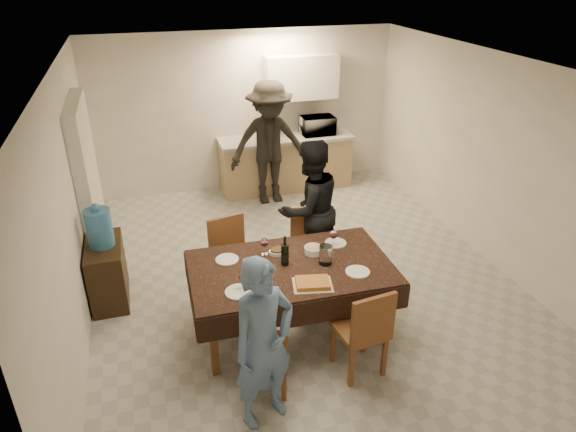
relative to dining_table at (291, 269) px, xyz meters
name	(u,v)px	position (x,y,z in m)	size (l,w,h in m)	color
floor	(300,274)	(0.42, 0.99, -0.76)	(5.00, 6.00, 0.02)	#B2B1AD
ceiling	(303,64)	(0.42, 0.99, 1.84)	(5.00, 6.00, 0.02)	white
wall_back	(246,112)	(0.42, 3.99, 0.54)	(5.00, 0.02, 2.60)	silver
wall_front	(441,350)	(0.42, -2.01, 0.54)	(5.00, 0.02, 2.60)	silver
wall_left	(70,206)	(-2.08, 0.99, 0.54)	(0.02, 6.00, 2.60)	silver
wall_right	(487,158)	(2.92, 0.99, 0.54)	(0.02, 6.00, 2.60)	silver
stub_partition	(89,183)	(-2.00, 2.19, 0.29)	(0.15, 1.40, 2.10)	beige
kitchen_base_cabinet	(286,164)	(1.02, 3.67, -0.33)	(2.20, 0.60, 0.86)	tan
kitchen_worktop	(286,139)	(1.02, 3.67, 0.12)	(2.24, 0.64, 0.05)	#B0B0AB
upper_cabinet	(301,77)	(1.32, 3.81, 1.09)	(1.20, 0.34, 0.70)	white
dining_table	(291,269)	(0.00, 0.00, 0.00)	(2.07, 1.24, 0.80)	black
chair_near_left	(269,351)	(-0.45, -0.83, -0.25)	(0.47, 0.48, 0.45)	brown
chair_near_right	(365,325)	(0.45, -0.84, -0.17)	(0.49, 0.49, 0.52)	brown
chair_far_left	(236,257)	(-0.45, 0.66, -0.17)	(0.53, 0.53, 0.53)	brown
chair_far_right	(312,246)	(0.45, 0.66, -0.18)	(0.53, 0.54, 0.52)	brown
console	(108,272)	(-1.86, 1.13, -0.40)	(0.39, 0.78, 0.73)	#2F1F0F
water_jug	(99,228)	(-1.86, 1.13, 0.18)	(0.29, 0.29, 0.43)	#4288C1
wine_bottle	(285,251)	(-0.05, 0.05, 0.20)	(0.08, 0.08, 0.32)	black
water_pitcher	(326,255)	(0.35, -0.05, 0.14)	(0.13, 0.13, 0.20)	white
savoury_tart	(313,283)	(0.10, -0.38, 0.06)	(0.38, 0.28, 0.05)	#BB8137
salad_bowl	(313,250)	(0.30, 0.18, 0.07)	(0.19, 0.19, 0.07)	white
mushroom_dish	(279,252)	(-0.05, 0.28, 0.05)	(0.20, 0.20, 0.03)	white
wine_glass_a	(243,280)	(-0.55, -0.25, 0.13)	(0.09, 0.09, 0.19)	white
wine_glass_b	(333,238)	(0.55, 0.25, 0.14)	(0.09, 0.09, 0.20)	white
wine_glass_c	(264,246)	(-0.20, 0.30, 0.14)	(0.09, 0.09, 0.20)	white
plate_near_left	(239,292)	(-0.60, -0.30, 0.04)	(0.26, 0.26, 0.02)	white
plate_near_right	(358,272)	(0.60, -0.30, 0.04)	(0.24, 0.24, 0.01)	white
plate_far_left	(227,259)	(-0.60, 0.30, 0.04)	(0.24, 0.24, 0.01)	white
plate_far_right	(336,243)	(0.60, 0.30, 0.04)	(0.23, 0.23, 0.01)	white
microwave	(318,125)	(1.58, 3.67, 0.30)	(0.55, 0.37, 0.30)	white
person_near	(264,344)	(-0.55, -1.05, 0.03)	(0.58, 0.38, 1.58)	#5B7BA7
person_far	(309,209)	(0.55, 1.05, 0.11)	(0.85, 0.66, 1.74)	black
person_kitchen	(270,144)	(0.62, 3.22, 0.22)	(1.27, 0.73, 1.96)	black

